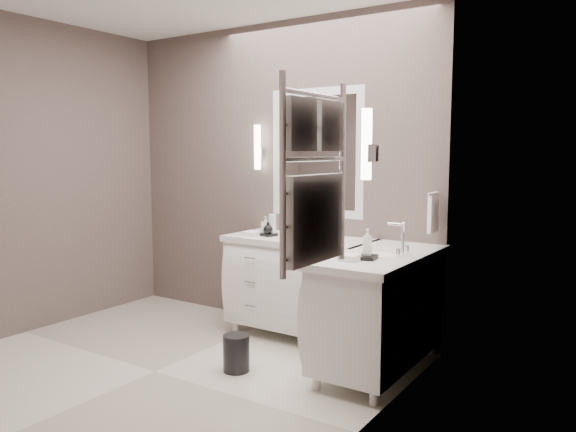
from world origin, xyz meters
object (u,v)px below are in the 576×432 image
Objects in this scene: vanity_right at (380,304)px; waste_bin at (236,353)px; towel_ladder at (314,187)px; vanity_back at (300,280)px.

vanity_right reaches higher than waste_bin.
vanity_right is at bearing 99.84° from towel_ladder.
vanity_right is at bearing -20.38° from vanity_back.
waste_bin is (0.03, -0.90, -0.35)m from vanity_back.
vanity_right is 1.08m from waste_bin.
vanity_back is 4.70× the size of waste_bin.
towel_ladder reaches higher than vanity_back.
vanity_right is 1.38× the size of towel_ladder.
towel_ladder is at bearing -80.16° from vanity_right.
vanity_right is 1.60m from towel_ladder.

